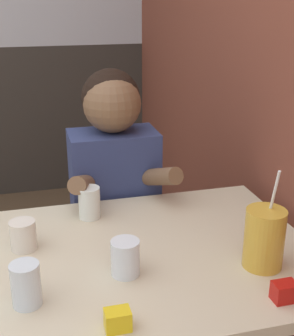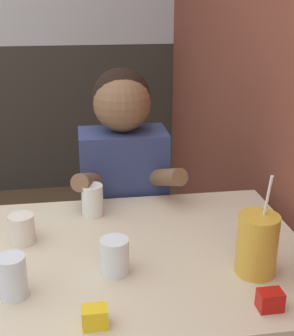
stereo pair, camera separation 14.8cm
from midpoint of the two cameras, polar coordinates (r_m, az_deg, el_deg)
The scene contains 10 objects.
brick_wall_right at distance 2.36m, azimuth 12.55°, elevation 17.57°, with size 0.08×4.55×2.70m.
main_table at distance 1.45m, azimuth 1.93°, elevation -12.51°, with size 1.03×0.79×0.73m.
person_seated at distance 1.91m, azimuth -0.61°, elevation -4.52°, with size 0.42×0.42×1.20m.
cocktail_pitcher at distance 1.33m, azimuth 16.43°, elevation -9.00°, with size 0.11×0.11×0.29m.
glass_near_pitcher at distance 1.30m, azimuth -0.67°, elevation -10.78°, with size 0.08×0.08×0.10m.
glass_center at distance 1.62m, azimuth -4.09°, elevation -3.98°, with size 0.07×0.07×0.11m.
glass_far_side at distance 1.48m, azimuth -12.24°, elevation -7.32°, with size 0.08×0.08×0.09m.
glass_by_brick at distance 1.23m, azimuth -12.76°, elevation -12.89°, with size 0.07×0.07×0.11m.
condiment_ketchup at distance 1.24m, azimuth 18.24°, elevation -15.17°, with size 0.06×0.04×0.05m.
condiment_mustard at distance 1.13m, azimuth -2.50°, elevation -17.81°, with size 0.06×0.04×0.05m.
Camera 2 is at (0.76, -0.95, 1.46)m, focal length 50.00 mm.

